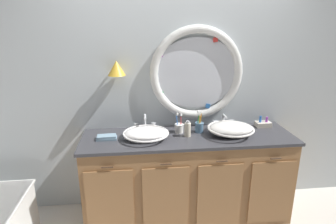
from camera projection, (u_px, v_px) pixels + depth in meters
name	position (u px, v px, depth m)	size (l,w,h in m)	color
back_wall_assembly	(176.00, 86.00, 2.95)	(6.40, 0.26, 2.60)	silver
vanity_counter	(187.00, 176.00, 2.91)	(2.06, 0.63, 0.89)	olive
sink_basin_left	(146.00, 133.00, 2.69)	(0.44, 0.44, 0.10)	white
sink_basin_right	(231.00, 129.00, 2.77)	(0.45, 0.45, 0.13)	white
faucet_set_left	(145.00, 123.00, 2.91)	(0.23, 0.15, 0.17)	silver
faucet_set_right	(223.00, 122.00, 3.00)	(0.23, 0.12, 0.14)	silver
toothbrush_holder_left	(179.00, 128.00, 2.84)	(0.09, 0.09, 0.21)	white
toothbrush_holder_right	(199.00, 127.00, 2.84)	(0.09, 0.09, 0.22)	slate
soap_dispenser	(188.00, 129.00, 2.74)	(0.06, 0.07, 0.16)	#EFE5C6
folded_hand_towel	(107.00, 137.00, 2.68)	(0.19, 0.10, 0.04)	#7593A8
toiletry_basket	(263.00, 124.00, 3.01)	(0.16, 0.10, 0.12)	beige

